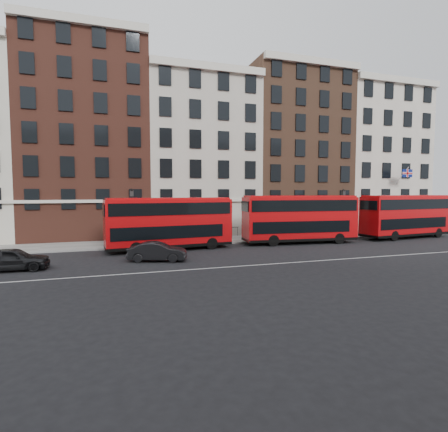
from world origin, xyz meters
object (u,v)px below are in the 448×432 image
object	(u,v)px
bus_d	(406,215)
car_rear	(12,259)
car_front	(157,252)
traffic_light	(428,214)
bus_c	(299,218)
bus_b	(169,222)

from	to	relation	value
bus_d	car_rear	world-z (taller)	bus_d
car_front	traffic_light	bearing A→B (deg)	-62.06
bus_d	bus_c	bearing A→B (deg)	173.91
bus_b	car_front	size ratio (longest dim) A/B	2.60
bus_d	car_rear	xyz separation A→B (m)	(-37.37, -5.02, -1.79)
bus_d	car_rear	bearing A→B (deg)	-178.42
car_rear	traffic_light	size ratio (longest dim) A/B	1.37
bus_b	car_rear	size ratio (longest dim) A/B	2.49
bus_b	car_rear	xyz separation A→B (m)	(-11.05, -5.02, -1.71)
bus_c	car_rear	world-z (taller)	bus_c
bus_c	traffic_light	distance (m)	18.57
bus_c	car_rear	distance (m)	24.61
bus_d	bus_b	bearing A→B (deg)	173.94
car_rear	car_front	bearing A→B (deg)	-85.88
bus_c	car_front	distance (m)	15.43
bus_d	car_rear	distance (m)	37.75
bus_c	bus_b	bearing A→B (deg)	-175.03
bus_d	traffic_light	size ratio (longest dim) A/B	3.52
bus_b	car_front	world-z (taller)	bus_b
traffic_light	bus_b	bearing A→B (deg)	-176.68
bus_b	bus_c	world-z (taller)	bus_c
bus_c	car_rear	bearing A→B (deg)	-163.25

